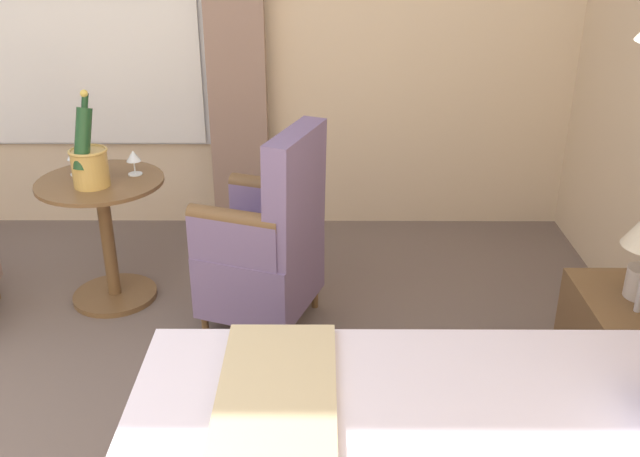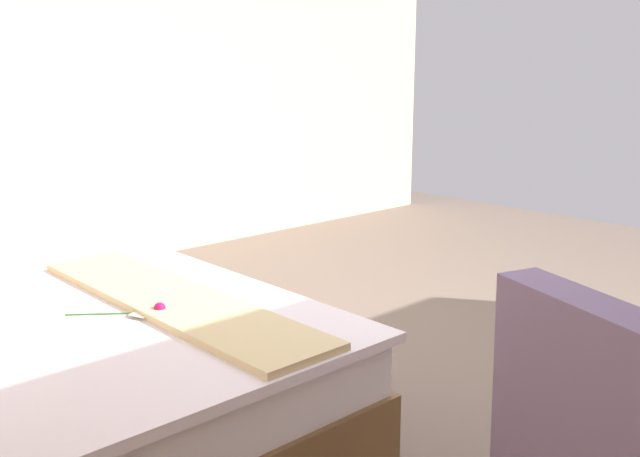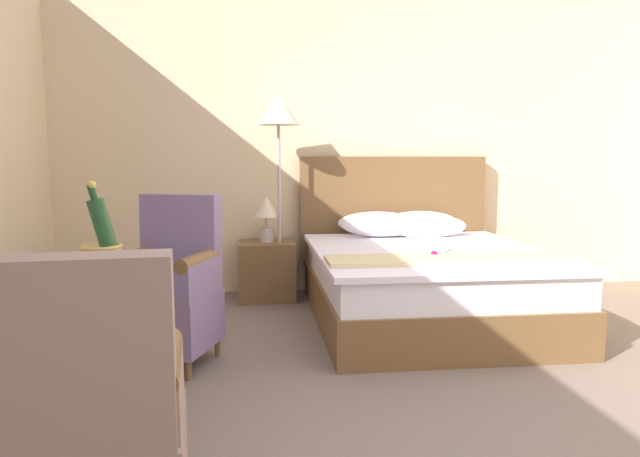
{
  "view_description": "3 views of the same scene",
  "coord_description": "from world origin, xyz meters",
  "views": [
    {
      "loc": [
        1.55,
        1.62,
        1.99
      ],
      "look_at": [
        -0.8,
        1.61,
        0.91
      ],
      "focal_mm": 40.0,
      "sensor_mm": 36.0,
      "label": 1
    },
    {
      "loc": [
        -2.25,
        2.95,
        1.55
      ],
      "look_at": [
        -0.64,
        1.45,
        1.05
      ],
      "focal_mm": 40.0,
      "sensor_mm": 36.0,
      "label": 2
    },
    {
      "loc": [
        -1.1,
        -2.2,
        1.28
      ],
      "look_at": [
        -0.7,
        1.2,
        0.85
      ],
      "focal_mm": 32.0,
      "sensor_mm": 36.0,
      "label": 3
    }
  ],
  "objects": [
    {
      "name": "bedside_lamp",
      "position": [
        -0.99,
        2.92,
        0.79
      ],
      "size": [
        0.22,
        0.22,
        0.41
      ],
      "color": "#B8AC9F",
      "rests_on": "nightstand"
    },
    {
      "name": "floor_lamp_brass",
      "position": [
        -0.87,
        2.86,
        1.57
      ],
      "size": [
        0.38,
        0.38,
        1.82
      ],
      "color": "#B2AAA9",
      "rests_on": "ground"
    },
    {
      "name": "ground_plane",
      "position": [
        0.0,
        0.0,
        0.0
      ],
      "size": [
        7.93,
        7.93,
        0.0
      ],
      "primitive_type": "plane",
      "color": "#706055"
    },
    {
      "name": "champagne_bucket",
      "position": [
        -1.79,
        0.46,
        0.83
      ],
      "size": [
        0.19,
        0.19,
        0.48
      ],
      "color": "tan",
      "rests_on": "side_table_round"
    },
    {
      "name": "armchair_facing_bed",
      "position": [
        -1.61,
        -0.41,
        0.43
      ],
      "size": [
        0.58,
        0.56,
        1.01
      ],
      "color": "brown",
      "rests_on": "ground"
    },
    {
      "name": "wine_glass_near_bucket",
      "position": [
        -1.96,
        0.64,
        0.79
      ],
      "size": [
        0.08,
        0.08,
        0.13
      ],
      "color": "white",
      "rests_on": "side_table_round"
    },
    {
      "name": "wine_glass_near_edge",
      "position": [
        -1.95,
        0.33,
        0.8
      ],
      "size": [
        0.07,
        0.07,
        0.15
      ],
      "color": "white",
      "rests_on": "side_table_round"
    },
    {
      "name": "wall_headboard_side",
      "position": [
        0.0,
        3.28,
        1.42
      ],
      "size": [
        5.97,
        0.12,
        2.84
      ],
      "color": "beige",
      "rests_on": "ground"
    },
    {
      "name": "nightstand",
      "position": [
        -0.99,
        2.92,
        0.26
      ],
      "size": [
        0.52,
        0.46,
        0.52
      ],
      "color": "brown",
      "rests_on": "ground"
    },
    {
      "name": "side_table_round",
      "position": [
        -1.87,
        0.47,
        0.39
      ],
      "size": [
        0.65,
        0.65,
        0.69
      ],
      "color": "brown",
      "rests_on": "ground"
    },
    {
      "name": "bed",
      "position": [
        0.23,
        2.15,
        0.34
      ],
      "size": [
        1.78,
        2.14,
        1.29
      ],
      "color": "brown",
      "rests_on": "ground"
    },
    {
      "name": "armchair_by_window",
      "position": [
        -1.62,
        1.35,
        0.45
      ],
      "size": [
        0.68,
        0.66,
        1.05
      ],
      "color": "brown",
      "rests_on": "ground"
    }
  ]
}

